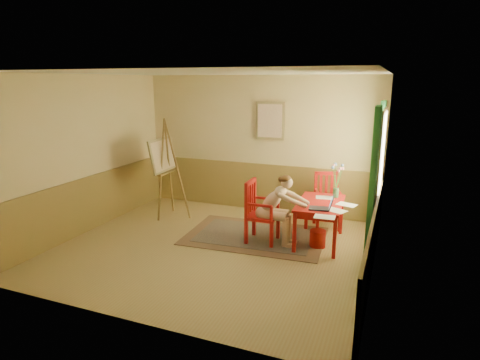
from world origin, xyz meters
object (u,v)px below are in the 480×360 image
at_px(chair_left, 260,212).
at_px(laptop, 323,206).
at_px(chair_back, 327,200).
at_px(table, 320,207).
at_px(easel, 164,159).
at_px(figure, 277,206).

relative_size(chair_left, laptop, 2.65).
bearing_deg(laptop, chair_back, 96.28).
bearing_deg(table, easel, 174.83).
distance_m(table, figure, 0.74).
distance_m(table, laptop, 0.40).
bearing_deg(table, chair_back, 91.67).
bearing_deg(easel, chair_left, -15.30).
height_order(chair_left, chair_back, chair_left).
xyz_separation_m(chair_left, laptop, (1.07, -0.05, 0.23)).
bearing_deg(chair_left, chair_back, 51.47).
bearing_deg(easel, chair_back, 10.26).
height_order(table, figure, figure).
bearing_deg(table, figure, -154.02).
bearing_deg(chair_left, table, 18.32).
bearing_deg(easel, table, -5.17).
bearing_deg(laptop, table, 106.68).
xyz_separation_m(laptop, easel, (-3.27, 0.65, 0.41)).
bearing_deg(easel, figure, -13.67).
height_order(laptop, easel, easel).
height_order(chair_back, figure, figure).
bearing_deg(chair_left, easel, 164.70).
xyz_separation_m(chair_back, laptop, (0.13, -1.22, 0.25)).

